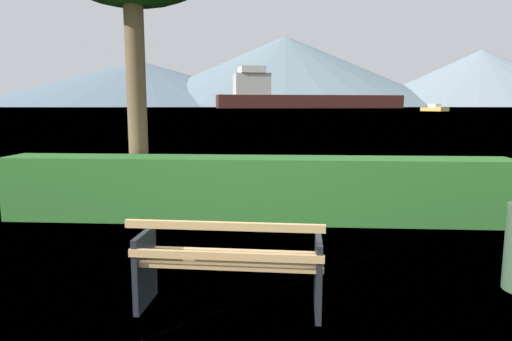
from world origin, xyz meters
TOP-DOWN VIEW (x-y plane):
  - ground_plane at (0.00, 0.00)m, footprint 1400.00×1400.00m
  - water_surface at (0.00, 306.18)m, footprint 620.00×620.00m
  - park_bench at (-0.00, -0.06)m, footprint 1.65×0.63m
  - hedge_row at (0.00, 3.10)m, footprint 7.83×0.74m
  - cargo_ship_large at (6.93, 256.43)m, footprint 108.04×41.18m
  - fishing_boat_near at (44.03, 131.83)m, footprint 6.26×8.98m
  - distant_hills at (-20.11, 557.77)m, footprint 740.43×412.25m

SIDE VIEW (x-z plane):
  - ground_plane at x=0.00m, z-range 0.00..0.00m
  - water_surface at x=0.00m, z-range 0.00..0.00m
  - park_bench at x=0.00m, z-range -0.01..0.86m
  - hedge_row at x=0.00m, z-range 0.00..1.00m
  - fishing_boat_near at x=44.03m, z-range -0.31..1.82m
  - cargo_ship_large at x=6.93m, z-range -5.02..17.76m
  - distant_hills at x=-20.11m, z-range -7.06..78.97m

